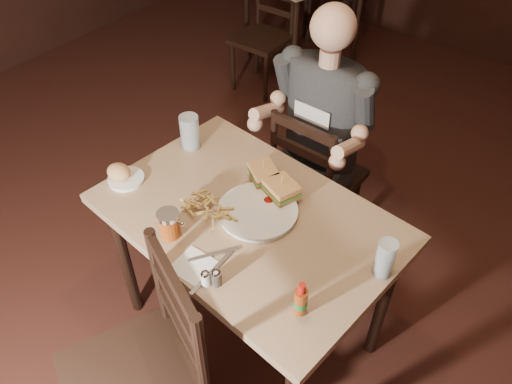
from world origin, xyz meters
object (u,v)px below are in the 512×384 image
Objects in this scene: chair_far at (318,176)px; dinner_plate at (258,212)px; glass_right at (385,258)px; glass_left at (190,132)px; hot_sauce at (301,298)px; main_table at (248,231)px; bg_chair_near at (261,38)px; diner at (321,104)px; side_plate at (126,180)px; chair_near at (132,380)px; syrup_dispenser at (169,224)px.

chair_far is 2.87× the size of dinner_plate.
glass_left is at bearing 172.47° from glass_right.
glass_left is at bearing 153.40° from hot_sauce.
main_table is at bearing -132.65° from dinner_plate.
dinner_plate is 0.50m from glass_right.
chair_far is 6.19× the size of hot_sauce.
bg_chair_near is at bearing 116.59° from glass_left.
diner reaches higher than glass_right.
chair_near is at bearing -44.90° from side_plate.
diner is 0.91m from side_plate.
glass_left is 0.52m from syrup_dispenser.
glass_left is at bearing 56.93° from chair_far.
syrup_dispenser is at bearing 87.35° from chair_far.
chair_far is 1.01m from side_plate.
hot_sauce is (0.39, -0.24, 0.16)m from main_table.
dinner_plate is (0.04, 0.67, 0.30)m from chair_near.
dinner_plate is at bearing 143.90° from hot_sauce.
side_plate is at bearing -69.57° from bg_chair_near.
chair_far is 0.89× the size of chair_near.
bg_chair_near is (-1.26, 1.79, -0.27)m from main_table.
main_table is at bearing 15.60° from side_plate.
dinner_plate is at bearing -18.13° from glass_left.
dinner_plate is 0.33m from syrup_dispenser.
side_plate is (-0.51, -0.14, 0.09)m from main_table.
glass_right reaches higher than hot_sauce.
syrup_dispenser is at bearing -156.51° from glass_right.
hot_sauce reaches higher than dinner_plate.
side_plate is (0.75, -1.93, 0.36)m from bg_chair_near.
main_table is at bearing 148.47° from hot_sauce.
glass_left is at bearing 142.35° from chair_near.
glass_left is 1.45× the size of syrup_dispenser.
syrup_dispenser reaches higher than chair_far.
chair_far reaches higher than dinner_plate.
diner reaches higher than syrup_dispenser.
main_table is at bearing -80.19° from diner.
glass_left is (-0.48, 0.16, 0.07)m from dinner_plate.
chair_near is 3.24× the size of dinner_plate.
side_plate is (-0.42, -0.85, 0.35)m from chair_far.
glass_right is (0.62, -0.65, 0.42)m from chair_far.
main_table is 4.05× the size of dinner_plate.
dinner_plate is at bearing 47.35° from main_table.
chair_far reaches higher than main_table.
glass_left is 0.34m from side_plate.
glass_right is at bearing 76.49° from chair_near.
main_table is at bearing -174.07° from glass_right.
side_plate is at bearing -169.22° from glass_right.
chair_near reaches higher than main_table.
diner is 8.37× the size of syrup_dispenser.
chair_far is 0.96× the size of diner.
hot_sauce reaches higher than bg_chair_near.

